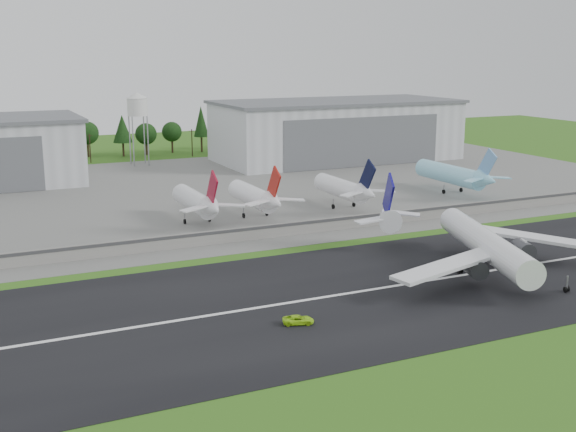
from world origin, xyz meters
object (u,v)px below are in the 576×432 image
parked_jet_red_a (198,202)px  parked_jet_red_b (257,197)px  ground_vehicle (298,320)px  parked_jet_skyblue (456,175)px  main_airliner (487,250)px  parked_jet_navy (346,189)px

parked_jet_red_a → parked_jet_red_b: same height
parked_jet_red_b → parked_jet_red_a: bearing=-180.0°
ground_vehicle → parked_jet_red_b: parked_jet_red_b is taller
ground_vehicle → parked_jet_red_b: size_ratio=0.17×
ground_vehicle → parked_jet_skyblue: parked_jet_skyblue is taller
main_airliner → parked_jet_skyblue: 86.34m
ground_vehicle → parked_jet_navy: (52.66, 76.78, 5.20)m
parked_jet_red_a → parked_jet_navy: size_ratio=1.00×
ground_vehicle → parked_jet_navy: 93.25m
parked_jet_navy → parked_jet_skyblue: size_ratio=0.84×
ground_vehicle → parked_jet_navy: parked_jet_navy is taller
parked_jet_red_b → parked_jet_skyblue: bearing=4.0°
main_airliner → parked_jet_navy: (4.04, 66.95, 1.15)m
main_airliner → parked_jet_skyblue: size_ratio=1.55×
main_airliner → parked_jet_red_a: size_ratio=1.84×
main_airliner → parked_jet_navy: 67.08m
main_airliner → parked_jet_navy: bearing=-74.5°
ground_vehicle → parked_jet_navy: bearing=-16.7°
parked_jet_navy → parked_jet_skyblue: (43.59, 5.05, 0.24)m
parked_jet_red_a → parked_jet_red_b: (16.99, 0.00, 0.00)m
main_airliner → parked_jet_skyblue: (47.63, 72.00, 1.39)m
parked_jet_red_b → ground_vehicle: bearing=-107.6°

